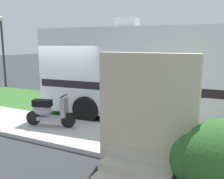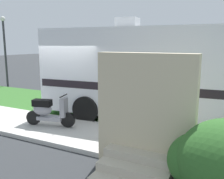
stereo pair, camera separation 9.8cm
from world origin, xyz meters
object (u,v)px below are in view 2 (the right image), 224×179
at_px(street_lamp_post, 5,45).
at_px(bicycle, 138,124).
at_px(scooter, 48,111).
at_px(pickup_truck_near, 190,75).
at_px(bottle_green, 159,152).
at_px(motorhome_rv, 164,71).

bearing_deg(street_lamp_post, bicycle, -24.01).
distance_m(scooter, pickup_truck_near, 8.00).
relative_size(scooter, street_lamp_post, 0.37).
relative_size(bicycle, bottle_green, 6.27).
xyz_separation_m(bicycle, bottle_green, (0.80, -0.85, -0.26)).
bearing_deg(scooter, bicycle, 6.30).
relative_size(motorhome_rv, street_lamp_post, 1.93).
xyz_separation_m(motorhome_rv, street_lamp_post, (-10.17, 2.37, 0.81)).
bearing_deg(scooter, bottle_green, -8.63).
relative_size(bicycle, street_lamp_post, 0.41).
height_order(pickup_truck_near, street_lamp_post, street_lamp_post).
bearing_deg(bicycle, street_lamp_post, 155.99).
xyz_separation_m(scooter, street_lamp_post, (-7.36, 4.81, 1.92)).
xyz_separation_m(scooter, pickup_truck_near, (2.80, 7.48, 0.41)).
distance_m(motorhome_rv, street_lamp_post, 10.47).
distance_m(scooter, street_lamp_post, 9.00).
bearing_deg(motorhome_rv, street_lamp_post, 166.89).
distance_m(scooter, bottle_green, 3.62).
bearing_deg(street_lamp_post, scooter, -33.19).
bearing_deg(motorhome_rv, bicycle, -91.31).
bearing_deg(pickup_truck_near, bottle_green, -84.56).
height_order(scooter, street_lamp_post, street_lamp_post).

